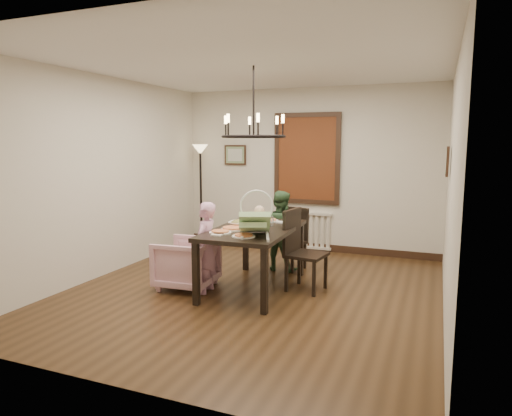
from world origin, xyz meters
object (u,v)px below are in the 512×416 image
Objects in this scene: armchair at (186,263)px; elderly_woman at (205,255)px; baby_bouncer at (255,221)px; chair_right at (307,250)px; chair_far at (290,239)px; seated_man at (280,237)px; dining_table at (254,235)px; floor_lamp at (201,196)px; drinking_glass at (271,222)px.

armchair is 0.36m from elderly_woman.
chair_right is at bearing 34.76° from baby_bouncer.
seated_man is (-0.12, -0.09, 0.03)m from chair_far.
chair_far is (0.14, 1.06, -0.25)m from dining_table.
chair_far is 0.51× the size of floor_lamp.
chair_far reaches higher than armchair.
dining_table is 0.96m from armchair.
chair_right is 0.99m from seated_man.
baby_bouncer reaches higher than chair_far.
elderly_woman is 2.77m from floor_lamp.
drinking_glass is at bearing -41.97° from floor_lamp.
dining_table is 3.04× the size of baby_bouncer.
drinking_glass is at bearing 48.19° from dining_table.
dining_table is 2.77m from floor_lamp.
chair_far is at bearing -135.09° from seated_man.
elderly_woman is (-0.51, -0.35, -0.23)m from dining_table.
chair_far reaches higher than dining_table.
drinking_glass is (1.00, 0.48, 0.53)m from armchair.
armchair is 2.60m from floor_lamp.
armchair is 1.52m from seated_man.
baby_bouncer is at bearing -70.57° from chair_far.
floor_lamp is (-1.87, 2.03, 0.19)m from dining_table.
dining_table is at bearing -130.01° from drinking_glass.
dining_table is 0.99m from seated_man.
chair_far is at bearing -25.66° from floor_lamp.
floor_lamp is (-2.04, 1.83, 0.04)m from drinking_glass.
chair_right is 1.84× the size of baby_bouncer.
chair_right is 1.10× the size of elderly_woman.
chair_far is 7.27× the size of drinking_glass.
chair_far is at bearing 70.27° from baby_bouncer.
seated_man is at bearing -29.30° from floor_lamp.
seated_man is (0.02, 0.97, -0.22)m from dining_table.
elderly_woman reaches higher than chair_far.
dining_table is 1.10m from chair_far.
elderly_woman is 7.55× the size of drinking_glass.
dining_table is at bearing -80.63° from chair_far.
seated_man is at bearing -125.24° from chair_far.
elderly_woman is 0.89m from baby_bouncer.
chair_far is 0.94× the size of seated_man.
armchair is at bearing -154.43° from drinking_glass.
baby_bouncer is at bearing -86.60° from drinking_glass.
dining_table is at bearing 95.93° from seated_man.
chair_far is 0.88× the size of chair_right.
seated_man reaches higher than dining_table.
drinking_glass is (0.17, 0.20, 0.15)m from dining_table.
chair_far is 0.95m from drinking_glass.
chair_far is at bearing 38.80° from chair_right.
elderly_woman is 0.95m from drinking_glass.
drinking_glass is at bearing 123.91° from elderly_woman.
floor_lamp reaches higher than chair_far.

